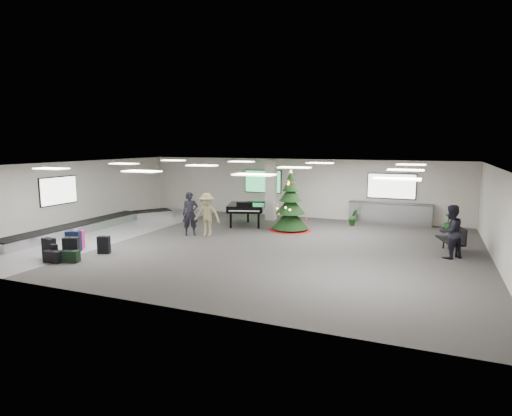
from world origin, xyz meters
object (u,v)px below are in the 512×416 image
at_px(christmas_tree, 290,209).
at_px(grand_piano, 246,208).
at_px(potted_plant_left, 353,217).
at_px(potted_plant_right, 449,222).
at_px(baggage_carousel, 94,225).
at_px(traveler_bench, 451,232).
at_px(pink_suitcase, 78,239).
at_px(service_counter, 390,213).
at_px(traveler_a, 190,214).
at_px(traveler_b, 207,214).
at_px(bench, 454,238).

xyz_separation_m(christmas_tree, grand_piano, (-2.38, 0.29, -0.09)).
xyz_separation_m(christmas_tree, potted_plant_left, (2.53, 2.28, -0.58)).
relative_size(christmas_tree, potted_plant_right, 3.75).
relative_size(baggage_carousel, traveler_bench, 5.06).
height_order(pink_suitcase, potted_plant_left, potted_plant_left).
bearing_deg(potted_plant_left, potted_plant_right, 8.21).
xyz_separation_m(service_counter, pink_suitcase, (-10.70, -9.88, -0.19)).
relative_size(baggage_carousel, service_counter, 2.40).
relative_size(baggage_carousel, traveler_a, 5.02).
bearing_deg(traveler_b, pink_suitcase, -136.99).
relative_size(traveler_bench, potted_plant_left, 2.32).
bearing_deg(grand_piano, traveler_a, -132.53).
height_order(baggage_carousel, pink_suitcase, pink_suitcase).
relative_size(christmas_tree, bench, 1.69).
height_order(baggage_carousel, service_counter, service_counter).
xyz_separation_m(service_counter, traveler_bench, (2.58, -5.95, 0.41)).
relative_size(traveler_b, traveler_bench, 0.99).
bearing_deg(christmas_tree, baggage_carousel, -158.87).
distance_m(bench, potted_plant_left, 5.92).
height_order(christmas_tree, grand_piano, christmas_tree).
bearing_deg(service_counter, christmas_tree, -140.96).
bearing_deg(bench, pink_suitcase, -177.84).
distance_m(grand_piano, potted_plant_left, 5.32).
bearing_deg(christmas_tree, traveler_bench, -20.78).
xyz_separation_m(service_counter, traveler_a, (-7.96, -6.08, 0.42)).
xyz_separation_m(service_counter, potted_plant_right, (2.73, -0.48, -0.16)).
xyz_separation_m(service_counter, christmas_tree, (-4.17, -3.38, 0.44)).
height_order(baggage_carousel, traveler_b, traveler_b).
xyz_separation_m(traveler_bench, potted_plant_left, (-4.22, 4.84, -0.55)).
xyz_separation_m(baggage_carousel, traveler_bench, (15.42, 0.79, 0.75)).
bearing_deg(bench, traveler_a, 167.84).
height_order(grand_piano, traveler_bench, traveler_bench).
distance_m(service_counter, bench, 5.78).
height_order(traveler_bench, potted_plant_left, traveler_bench).
xyz_separation_m(grand_piano, potted_plant_right, (9.28, 2.62, -0.52)).
bearing_deg(potted_plant_left, pink_suitcase, -135.93).
height_order(pink_suitcase, grand_piano, grand_piano).
height_order(service_counter, christmas_tree, christmas_tree).
height_order(baggage_carousel, bench, bench).
bearing_deg(pink_suitcase, traveler_b, 60.05).
bearing_deg(traveler_a, baggage_carousel, 151.28).
bearing_deg(traveler_b, service_counter, 33.97).
relative_size(service_counter, potted_plant_right, 5.24).
bearing_deg(service_counter, traveler_b, -140.56).
bearing_deg(traveler_b, traveler_a, -173.70).
xyz_separation_m(baggage_carousel, christmas_tree, (8.67, 3.35, 0.78)).
relative_size(bench, traveler_bench, 0.90).
bearing_deg(service_counter, potted_plant_left, -146.06).
xyz_separation_m(pink_suitcase, bench, (13.43, 4.78, 0.22)).
distance_m(bench, traveler_b, 9.98).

